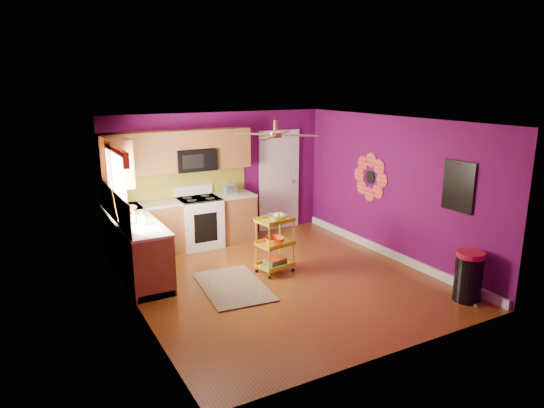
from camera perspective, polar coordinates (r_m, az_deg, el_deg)
ground at (r=7.81m, az=1.10°, el=-8.86°), size 5.00×5.00×0.00m
room_envelope at (r=7.34m, az=1.35°, el=3.00°), size 4.54×5.04×2.52m
lower_cabinets at (r=8.76m, az=-12.59°, el=-3.61°), size 2.81×2.31×0.94m
electric_range at (r=9.30m, az=-8.53°, el=-2.06°), size 0.76×0.66×1.13m
upper_cabinetry at (r=8.82m, az=-13.07°, el=5.60°), size 2.80×2.30×1.26m
left_window at (r=7.53m, az=-17.83°, el=3.40°), size 0.08×1.35×1.08m
panel_door at (r=10.21m, az=0.82°, el=2.68°), size 0.95×0.11×2.15m
right_wall_art at (r=8.44m, az=15.59°, el=2.63°), size 0.04×2.74×1.04m
ceiling_fan at (r=7.41m, az=0.41°, el=8.24°), size 1.01×1.01×0.26m
shag_rug at (r=7.56m, az=-4.62°, el=-9.63°), size 1.06×1.58×0.02m
rolling_cart at (r=7.92m, az=0.39°, el=-4.51°), size 0.62×0.49×1.01m
trash_can at (r=7.51m, az=22.12°, el=-7.91°), size 0.43×0.45×0.73m
teal_kettle at (r=9.48m, az=-5.19°, el=1.73°), size 0.18×0.18×0.21m
toaster at (r=9.44m, az=-4.92°, el=1.72°), size 0.22×0.15×0.18m
soap_bottle_a at (r=7.62m, az=-15.13°, el=-1.63°), size 0.09×0.10×0.21m
soap_bottle_b at (r=7.89m, az=-15.96°, el=-1.33°), size 0.13×0.13×0.16m
counter_dish at (r=8.54m, az=-16.56°, el=-0.53°), size 0.29×0.29×0.07m
counter_cup at (r=7.73m, az=-16.13°, el=-1.87°), size 0.13×0.13×0.11m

